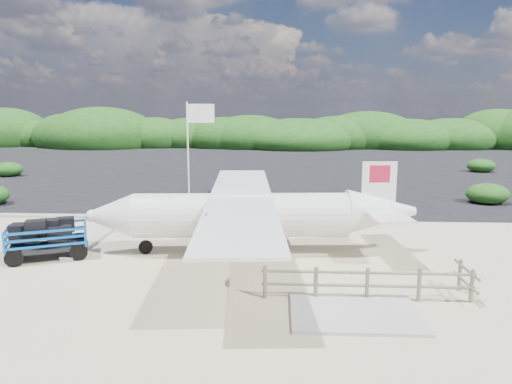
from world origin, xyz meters
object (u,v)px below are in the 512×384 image
(crew_c, at_px, (211,214))
(aircraft_large, at_px, (341,171))
(crew_a, at_px, (210,207))
(signboard, at_px, (260,250))
(flagpole, at_px, (190,236))
(crew_b, at_px, (169,217))
(baggage_cart, at_px, (49,258))

(crew_c, bearing_deg, aircraft_large, -132.86)
(crew_a, height_order, aircraft_large, aircraft_large)
(crew_c, bearing_deg, crew_a, -101.44)
(crew_a, bearing_deg, signboard, 125.40)
(flagpole, height_order, crew_a, flagpole)
(crew_a, xyz_separation_m, crew_c, (0.20, -1.17, -0.10))
(crew_b, xyz_separation_m, aircraft_large, (10.74, 23.52, -0.85))
(crew_a, distance_m, aircraft_large, 23.26)
(crew_b, bearing_deg, aircraft_large, -122.79)
(baggage_cart, xyz_separation_m, crew_c, (5.52, 4.54, 0.76))
(flagpole, distance_m, crew_c, 1.60)
(flagpole, bearing_deg, crew_b, 169.45)
(crew_a, height_order, crew_c, crew_a)
(signboard, bearing_deg, crew_b, 152.07)
(baggage_cart, distance_m, crew_b, 5.25)
(flagpole, distance_m, crew_a, 2.57)
(signboard, distance_m, crew_b, 4.78)
(crew_b, bearing_deg, signboard, 145.03)
(baggage_cart, height_order, crew_c, crew_c)
(aircraft_large, bearing_deg, crew_b, 61.19)
(crew_a, relative_size, crew_c, 1.13)
(flagpole, relative_size, crew_a, 3.44)
(crew_a, bearing_deg, crew_b, 58.35)
(baggage_cart, distance_m, aircraft_large, 30.71)
(crew_b, bearing_deg, crew_c, -158.16)
(crew_c, bearing_deg, signboard, 107.29)
(crew_a, xyz_separation_m, crew_b, (-1.53, -2.17, -0.01))
(signboard, relative_size, crew_c, 1.07)
(crew_b, xyz_separation_m, crew_c, (1.73, 1.00, -0.09))
(baggage_cart, height_order, crew_a, crew_a)
(baggage_cart, xyz_separation_m, crew_b, (3.79, 3.54, 0.85))
(crew_b, bearing_deg, crew_a, -133.45)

